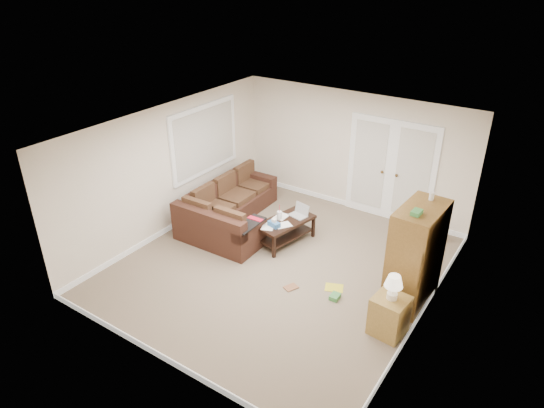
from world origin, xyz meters
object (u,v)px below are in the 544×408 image
Objects in this scene: coffee_table at (286,230)px; side_cabinet at (390,312)px; tv_armoire at (415,255)px; sectional_sofa at (227,212)px.

side_cabinet is at bearing -14.34° from coffee_table.
tv_armoire is 1.79× the size of side_cabinet.
side_cabinet reaches higher than coffee_table.
sectional_sofa is 3.89m from tv_armoire.
tv_armoire reaches higher than sectional_sofa.
side_cabinet is (0.00, -0.90, -0.47)m from tv_armoire.
side_cabinet is (2.55, -1.29, 0.10)m from coffee_table.
sectional_sofa is at bearing 179.20° from tv_armoire.
sectional_sofa is 2.54× the size of side_cabinet.
coffee_table is 2.64m from tv_armoire.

